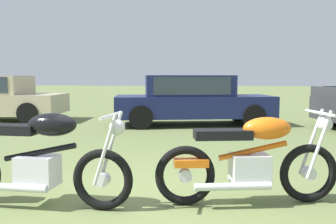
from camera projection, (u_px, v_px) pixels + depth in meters
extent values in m
plane|color=olive|center=(141.00, 207.00, 3.76)|extent=(120.00, 120.00, 0.00)
torus|color=black|center=(103.00, 180.00, 3.65)|extent=(0.64, 0.10, 0.64)
cylinder|color=silver|center=(103.00, 180.00, 3.65)|extent=(0.14, 0.10, 0.14)
cylinder|color=silver|center=(111.00, 146.00, 3.70)|extent=(0.27, 0.04, 0.74)
cylinder|color=silver|center=(105.00, 150.00, 3.52)|extent=(0.27, 0.04, 0.74)
cube|color=silver|center=(38.00, 171.00, 3.75)|extent=(0.41, 0.31, 0.32)
cylinder|color=black|center=(40.00, 152.00, 3.73)|extent=(0.80, 0.08, 0.23)
ellipsoid|color=black|center=(52.00, 125.00, 3.68)|extent=(0.53, 0.27, 0.24)
cube|color=black|center=(10.00, 129.00, 3.76)|extent=(0.60, 0.25, 0.10)
cylinder|color=silver|center=(111.00, 115.00, 3.57)|extent=(0.05, 0.64, 0.03)
sphere|color=silver|center=(117.00, 127.00, 3.57)|extent=(0.16, 0.16, 0.16)
cylinder|color=silver|center=(10.00, 187.00, 3.65)|extent=(0.80, 0.10, 0.08)
torus|color=black|center=(309.00, 173.00, 3.88)|extent=(0.65, 0.22, 0.64)
torus|color=black|center=(185.00, 175.00, 3.79)|extent=(0.65, 0.22, 0.64)
cylinder|color=silver|center=(309.00, 173.00, 3.88)|extent=(0.16, 0.13, 0.14)
cylinder|color=silver|center=(185.00, 175.00, 3.79)|extent=(0.16, 0.13, 0.14)
cylinder|color=silver|center=(311.00, 142.00, 3.94)|extent=(0.27, 0.09, 0.73)
cylinder|color=silver|center=(319.00, 145.00, 3.76)|extent=(0.27, 0.09, 0.73)
cube|color=silver|center=(250.00, 169.00, 3.83)|extent=(0.45, 0.38, 0.32)
cylinder|color=orange|center=(253.00, 151.00, 3.82)|extent=(0.74, 0.21, 0.21)
ellipsoid|color=orange|center=(267.00, 128.00, 3.80)|extent=(0.56, 0.36, 0.24)
cube|color=black|center=(223.00, 134.00, 3.78)|extent=(0.64, 0.36, 0.10)
cube|color=orange|center=(191.00, 162.00, 3.78)|extent=(0.39, 0.25, 0.08)
cylinder|color=silver|center=(320.00, 113.00, 3.83)|extent=(0.16, 0.63, 0.03)
sphere|color=silver|center=(325.00, 124.00, 3.84)|extent=(0.19, 0.19, 0.16)
cylinder|color=silver|center=(233.00, 187.00, 3.67)|extent=(0.80, 0.24, 0.08)
cylinder|color=black|center=(49.00, 109.00, 12.14)|extent=(0.66, 0.28, 0.64)
cylinder|color=black|center=(28.00, 113.00, 10.50)|extent=(0.66, 0.28, 0.64)
cube|color=#161E4C|center=(193.00, 106.00, 10.33)|extent=(4.72, 2.66, 0.60)
cube|color=#161E4C|center=(188.00, 86.00, 10.26)|extent=(2.73, 2.04, 0.60)
cube|color=#2D3842|center=(188.00, 85.00, 10.26)|extent=(2.38, 1.99, 0.48)
cylinder|color=black|center=(237.00, 111.00, 11.27)|extent=(0.67, 0.36, 0.64)
cylinder|color=black|center=(253.00, 116.00, 9.70)|extent=(0.67, 0.36, 0.64)
cylinder|color=black|center=(140.00, 112.00, 11.00)|extent=(0.67, 0.36, 0.64)
cylinder|color=black|center=(141.00, 117.00, 9.43)|extent=(0.67, 0.36, 0.64)
cube|color=#2D2D33|center=(328.00, 92.00, 9.14)|extent=(0.46, 1.70, 0.28)
cylinder|color=black|center=(334.00, 115.00, 10.11)|extent=(0.67, 0.36, 0.64)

